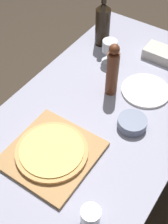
{
  "coord_description": "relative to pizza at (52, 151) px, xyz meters",
  "views": [
    {
      "loc": [
        0.49,
        -0.8,
        1.85
      ],
      "look_at": [
        -0.03,
        -0.02,
        0.79
      ],
      "focal_mm": 50.0,
      "sensor_mm": 36.0,
      "label": 1
    }
  ],
  "objects": [
    {
      "name": "ground_plane",
      "position": [
        0.04,
        0.26,
        -0.76
      ],
      "size": [
        12.0,
        12.0,
        0.0
      ],
      "primitive_type": "plane",
      "color": "#382D23"
    },
    {
      "name": "dining_table",
      "position": [
        0.04,
        0.26,
        -0.11
      ],
      "size": [
        0.85,
        1.76,
        0.73
      ],
      "color": "#9393A8",
      "rests_on": "ground_plane"
    },
    {
      "name": "cutting_board",
      "position": [
        0.0,
        0.0,
        -0.02
      ],
      "size": [
        0.35,
        0.37,
        0.02
      ],
      "color": "#A87A47",
      "rests_on": "dining_table"
    },
    {
      "name": "pizza",
      "position": [
        0.0,
        0.0,
        0.0
      ],
      "size": [
        0.31,
        0.31,
        0.02
      ],
      "color": "tan",
      "rests_on": "cutting_board"
    },
    {
      "name": "wine_bottle",
      "position": [
        -0.25,
        0.8,
        0.11
      ],
      "size": [
        0.08,
        0.08,
        0.34
      ],
      "color": "black",
      "rests_on": "dining_table"
    },
    {
      "name": "pepper_mill",
      "position": [
        0.01,
        0.47,
        0.11
      ],
      "size": [
        0.06,
        0.06,
        0.29
      ],
      "color": "#5B2D19",
      "rests_on": "dining_table"
    },
    {
      "name": "wine_glass",
      "position": [
        -0.13,
        0.68,
        0.07
      ],
      "size": [
        0.08,
        0.08,
        0.13
      ],
      "color": "silver",
      "rests_on": "dining_table"
    },
    {
      "name": "small_bowl",
      "position": [
        0.21,
        0.33,
        -0.01
      ],
      "size": [
        0.13,
        0.13,
        0.05
      ],
      "color": "slate",
      "rests_on": "dining_table"
    },
    {
      "name": "drinking_tumbler",
      "position": [
        0.29,
        -0.15,
        0.01
      ],
      "size": [
        0.07,
        0.07,
        0.08
      ],
      "color": "silver",
      "rests_on": "dining_table"
    },
    {
      "name": "dinner_plate",
      "position": [
        0.16,
        0.57,
        -0.02
      ],
      "size": [
        0.25,
        0.25,
        0.01
      ],
      "color": "silver",
      "rests_on": "dining_table"
    },
    {
      "name": "food_container",
      "position": [
        0.1,
        0.87,
        -0.0
      ],
      "size": [
        0.17,
        0.12,
        0.06
      ],
      "color": "#BCB7AD",
      "rests_on": "dining_table"
    }
  ]
}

